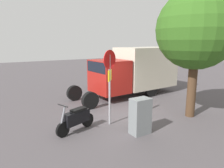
{
  "coord_description": "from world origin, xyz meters",
  "views": [
    {
      "loc": [
        5.51,
        7.85,
        3.42
      ],
      "look_at": [
        0.31,
        -0.81,
        1.34
      ],
      "focal_mm": 33.4,
      "sensor_mm": 36.0,
      "label": 1
    }
  ],
  "objects_px": {
    "motorcycle": "(77,118)",
    "box_truck_near": "(135,69)",
    "utility_cabinet": "(140,116)",
    "stop_sign": "(110,76)",
    "street_tree": "(196,30)",
    "bike_rack_hoop": "(136,118)"
  },
  "relations": [
    {
      "from": "motorcycle",
      "to": "box_truck_near",
      "type": "bearing_deg",
      "value": -167.21
    },
    {
      "from": "box_truck_near",
      "to": "utility_cabinet",
      "type": "bearing_deg",
      "value": 50.88
    },
    {
      "from": "stop_sign",
      "to": "street_tree",
      "type": "xyz_separation_m",
      "value": [
        -3.7,
        1.07,
        1.83
      ]
    },
    {
      "from": "stop_sign",
      "to": "utility_cabinet",
      "type": "relative_size",
      "value": 2.26
    },
    {
      "from": "utility_cabinet",
      "to": "bike_rack_hoop",
      "type": "bearing_deg",
      "value": -122.87
    },
    {
      "from": "bike_rack_hoop",
      "to": "stop_sign",
      "type": "bearing_deg",
      "value": -0.07
    },
    {
      "from": "motorcycle",
      "to": "bike_rack_hoop",
      "type": "bearing_deg",
      "value": 159.09
    },
    {
      "from": "utility_cabinet",
      "to": "box_truck_near",
      "type": "bearing_deg",
      "value": -125.19
    },
    {
      "from": "street_tree",
      "to": "bike_rack_hoop",
      "type": "relative_size",
      "value": 6.65
    },
    {
      "from": "motorcycle",
      "to": "utility_cabinet",
      "type": "distance_m",
      "value": 2.43
    },
    {
      "from": "street_tree",
      "to": "utility_cabinet",
      "type": "bearing_deg",
      "value": 5.14
    },
    {
      "from": "box_truck_near",
      "to": "street_tree",
      "type": "relative_size",
      "value": 1.28
    },
    {
      "from": "stop_sign",
      "to": "bike_rack_hoop",
      "type": "xyz_separation_m",
      "value": [
        -1.4,
        0.0,
        -2.06
      ]
    },
    {
      "from": "box_truck_near",
      "to": "stop_sign",
      "type": "bearing_deg",
      "value": 37.53
    },
    {
      "from": "bike_rack_hoop",
      "to": "box_truck_near",
      "type": "bearing_deg",
      "value": -126.06
    },
    {
      "from": "motorcycle",
      "to": "utility_cabinet",
      "type": "height_order",
      "value": "utility_cabinet"
    },
    {
      "from": "stop_sign",
      "to": "bike_rack_hoop",
      "type": "height_order",
      "value": "stop_sign"
    },
    {
      "from": "motorcycle",
      "to": "stop_sign",
      "type": "height_order",
      "value": "stop_sign"
    },
    {
      "from": "motorcycle",
      "to": "street_tree",
      "type": "bearing_deg",
      "value": 147.98
    },
    {
      "from": "street_tree",
      "to": "bike_rack_hoop",
      "type": "xyz_separation_m",
      "value": [
        2.3,
        -1.07,
        -3.89
      ]
    },
    {
      "from": "street_tree",
      "to": "utility_cabinet",
      "type": "height_order",
      "value": "street_tree"
    },
    {
      "from": "box_truck_near",
      "to": "stop_sign",
      "type": "distance_m",
      "value": 5.26
    }
  ]
}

